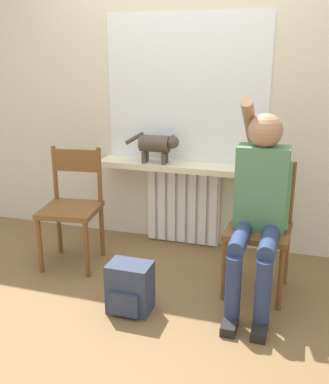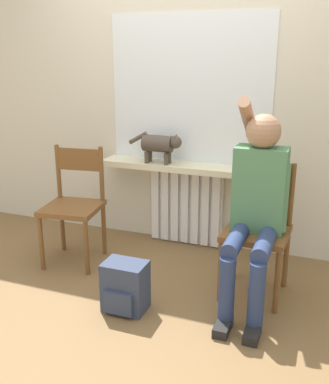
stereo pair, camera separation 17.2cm
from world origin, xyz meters
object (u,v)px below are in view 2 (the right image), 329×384
Objects in this scene: chair_right at (258,228)px; backpack at (125,287)px; person at (257,201)px; chair_left at (74,204)px; cat at (160,144)px.

chair_right is 2.76× the size of backpack.
person is 1.03m from backpack.
chair_right is at bearing 89.31° from person.
backpack is (-0.76, -0.54, -0.32)m from chair_right.
cat is (0.54, 0.52, 0.42)m from chair_left.
cat is (-0.92, 0.52, 0.42)m from chair_right.
person is at bearing -88.26° from chair_right.
chair_left is 0.86m from cat.
cat is at bearing 152.86° from chair_right.
chair_right is 1.14m from cat.
chair_left is 1.45m from chair_right.
person is (-0.00, -0.12, 0.23)m from chair_right.
person reaches higher than chair_left.
chair_left is 1.00× the size of chair_right.
cat reaches higher than chair_right.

